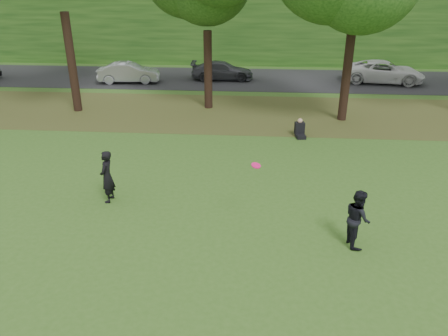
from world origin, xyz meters
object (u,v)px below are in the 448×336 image
Objects in this scene: player_left at (107,177)px; player_right at (358,218)px; seated_person at (300,130)px; frisbee at (256,165)px.

player_left reaches higher than player_right.
seated_person is at bearing 137.43° from player_left.
player_right is 3.10m from frisbee.
seated_person is (1.97, 7.95, -1.69)m from frisbee.
player_left is at bearing 67.90° from player_right.
player_right is 8.65m from seated_person.
player_right is at bearing -93.59° from seated_person.
frisbee reaches higher than player_right.
player_left reaches higher than seated_person.
player_right is (7.57, -1.93, -0.05)m from player_left.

